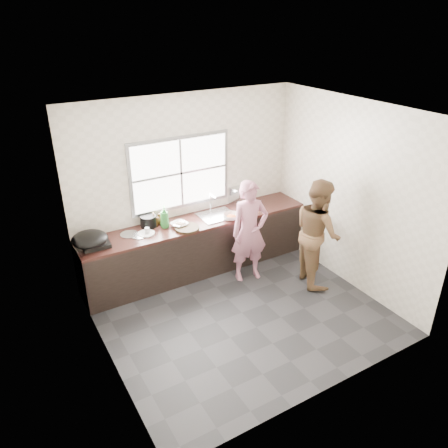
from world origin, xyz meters
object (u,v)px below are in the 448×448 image
bottle_brown_short (159,219)px  bowl_crabs (232,217)px  plate_food (146,234)px  bottle_brown_tall (154,220)px  wok (90,239)px  pot_lid_right (139,236)px  glass_jar (147,231)px  person_side (318,232)px  bowl_mince (179,225)px  bowl_held (229,218)px  burner (95,244)px  black_pot (148,221)px  bottle_green (164,217)px  woman (249,235)px  cutting_board (187,228)px  pot_lid_left (129,234)px  dish_rack (242,195)px

bottle_brown_short → bowl_crabs: bearing=-21.3°
plate_food → bottle_brown_tall: bottle_brown_tall is taller
wok → pot_lid_right: size_ratio=2.01×
bottle_brown_tall → glass_jar: (-0.18, -0.20, -0.05)m
person_side → bowl_mince: person_side is taller
bowl_crabs → bowl_held: size_ratio=0.99×
plate_food → burner: bearing=177.0°
black_pot → bottle_green: bottle_green is taller
bowl_held → plate_food: bowl_held is taller
woman → bowl_mince: woman is taller
bottle_brown_short → burner: bearing=-170.0°
bottle_green → bottle_brown_tall: size_ratio=1.72×
woman → bowl_mince: size_ratio=6.19×
wok → cutting_board: bearing=-5.1°
bowl_crabs → bottle_green: bottle_green is taller
plate_food → bottle_brown_short: bottle_brown_short is taller
bowl_held → wok: wok is taller
bowl_held → plate_food: 1.27m
wok → pot_lid_right: (0.68, 0.03, -0.14)m
bowl_held → pot_lid_left: size_ratio=0.81×
bowl_held → bottle_green: 0.97m
burner → bottle_brown_short: bearing=10.0°
bottle_brown_tall → bottle_brown_short: (0.10, 0.02, -0.02)m
bottle_brown_short → glass_jar: 0.35m
glass_jar → pot_lid_right: (-0.13, 0.01, -0.04)m
bowl_mince → bowl_crabs: (0.80, -0.17, 0.00)m
bowl_mince → burner: 1.22m
wok → bowl_crabs: bearing=-4.1°
woman → cutting_board: bearing=165.4°
bowl_crabs → bottle_green: size_ratio=0.61×
black_pot → bottle_brown_tall: 0.08m
cutting_board → bowl_held: 0.68m
woman → bottle_brown_tall: 1.42m
burner → pot_lid_right: (0.60, -0.03, -0.02)m
black_pot → glass_jar: bearing=-115.8°
bowl_mince → pot_lid_right: (-0.62, 0.02, -0.02)m
glass_jar → person_side: bearing=-26.9°
bottle_brown_tall → pot_lid_left: bottle_brown_tall is taller
woman → bottle_green: size_ratio=4.34×
bowl_crabs → pot_lid_right: bearing=172.6°
bowl_mince → bottle_brown_short: 0.32m
woman → glass_jar: woman is taller
cutting_board → bowl_crabs: (0.74, -0.03, 0.01)m
bottle_brown_tall → dish_rack: dish_rack is taller
woman → bowl_mince: bearing=159.8°
cutting_board → pot_lid_right: (-0.68, 0.16, -0.01)m
person_side → cutting_board: (-1.64, 0.96, 0.07)m
dish_rack → pot_lid_left: dish_rack is taller
person_side → pot_lid_left: size_ratio=6.37×
bowl_mince → bottle_green: bottle_green is taller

